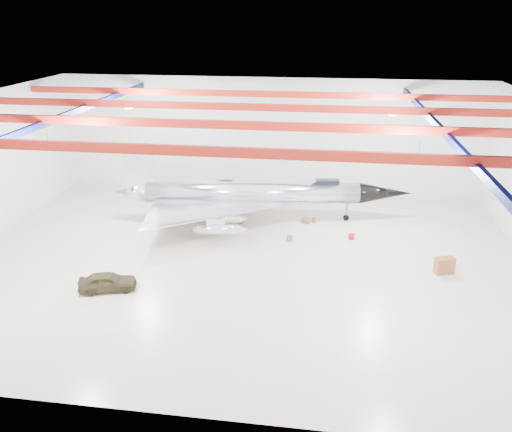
# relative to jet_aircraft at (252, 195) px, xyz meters

# --- Properties ---
(floor) EXTENTS (40.00, 40.00, 0.00)m
(floor) POSITION_rel_jet_aircraft_xyz_m (0.57, -7.58, -2.23)
(floor) COLOR beige
(floor) RESTS_ON ground
(wall_back) EXTENTS (40.00, 0.00, 40.00)m
(wall_back) POSITION_rel_jet_aircraft_xyz_m (0.57, 7.42, 3.27)
(wall_back) COLOR silver
(wall_back) RESTS_ON floor
(ceiling) EXTENTS (40.00, 40.00, 0.00)m
(ceiling) POSITION_rel_jet_aircraft_xyz_m (0.57, -7.58, 8.77)
(ceiling) COLOR #0A0F38
(ceiling) RESTS_ON wall_back
(ceiling_structure) EXTENTS (39.50, 29.50, 1.08)m
(ceiling_structure) POSITION_rel_jet_aircraft_xyz_m (0.57, -7.58, 8.10)
(ceiling_structure) COLOR maroon
(ceiling_structure) RESTS_ON ceiling
(jet_aircraft) EXTENTS (24.88, 15.86, 6.79)m
(jet_aircraft) POSITION_rel_jet_aircraft_xyz_m (0.00, 0.00, 0.00)
(jet_aircraft) COLOR silver
(jet_aircraft) RESTS_ON floor
(jeep) EXTENTS (3.86, 2.43, 1.22)m
(jeep) POSITION_rel_jet_aircraft_xyz_m (-7.38, -12.79, -1.61)
(jeep) COLOR #36321B
(jeep) RESTS_ON floor
(desk) EXTENTS (1.39, 0.95, 1.16)m
(desk) POSITION_rel_jet_aircraft_xyz_m (14.31, -7.49, -1.65)
(desk) COLOR brown
(desk) RESTS_ON floor
(toolbox_red) EXTENTS (0.55, 0.50, 0.31)m
(toolbox_red) POSITION_rel_jet_aircraft_xyz_m (-0.91, -0.99, -2.07)
(toolbox_red) COLOR #A71023
(toolbox_red) RESTS_ON floor
(engine_drum) EXTENTS (0.51, 0.51, 0.43)m
(engine_drum) POSITION_rel_jet_aircraft_xyz_m (3.52, -3.80, -2.01)
(engine_drum) COLOR #59595B
(engine_drum) RESTS_ON floor
(parts_bin) EXTENTS (0.74, 0.68, 0.42)m
(parts_bin) POSITION_rel_jet_aircraft_xyz_m (4.61, -0.05, -2.02)
(parts_bin) COLOR olive
(parts_bin) RESTS_ON floor
(crate_small) EXTENTS (0.46, 0.39, 0.28)m
(crate_small) POSITION_rel_jet_aircraft_xyz_m (-3.74, 0.06, -2.09)
(crate_small) COLOR #59595B
(crate_small) RESTS_ON floor
(tool_chest) EXTENTS (0.55, 0.55, 0.42)m
(tool_chest) POSITION_rel_jet_aircraft_xyz_m (8.31, -2.78, -2.02)
(tool_chest) COLOR #A71023
(tool_chest) RESTS_ON floor
(oil_barrel) EXTENTS (0.58, 0.51, 0.34)m
(oil_barrel) POSITION_rel_jet_aircraft_xyz_m (-1.29, -0.77, -2.06)
(oil_barrel) COLOR olive
(oil_barrel) RESTS_ON floor
(spares_box) EXTENTS (0.54, 0.54, 0.37)m
(spares_box) POSITION_rel_jet_aircraft_xyz_m (5.31, 0.28, -2.04)
(spares_box) COLOR #59595B
(spares_box) RESTS_ON floor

